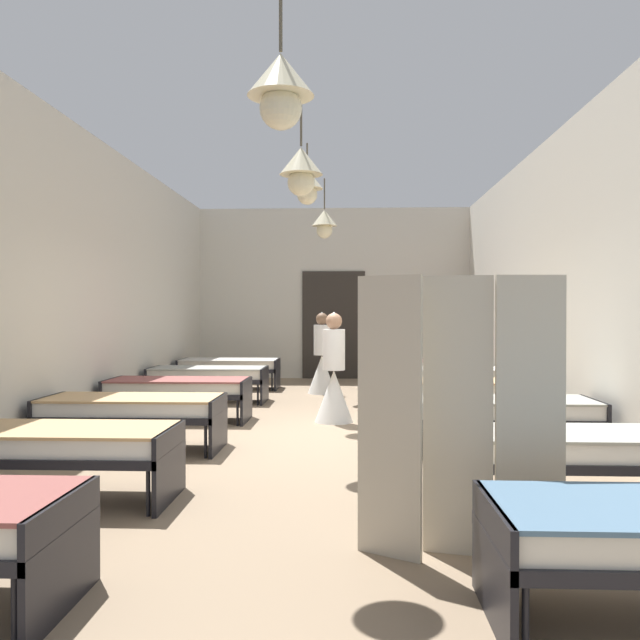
{
  "coord_description": "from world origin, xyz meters",
  "views": [
    {
      "loc": [
        0.36,
        -7.9,
        1.47
      ],
      "look_at": [
        0.0,
        0.06,
        1.39
      ],
      "focal_mm": 36.98,
      "sensor_mm": 36.0,
      "label": 1
    }
  ],
  "objects_px": {
    "bed_left_row_4": "(208,375)",
    "bed_left_row_2": "(133,409)",
    "bed_right_row_4": "(449,376)",
    "nurse_mid_aisle": "(334,383)",
    "bed_right_row_5": "(434,367)",
    "bed_right_row_3": "(470,390)",
    "privacy_screen": "(459,416)",
    "bed_left_row_1": "(53,445)",
    "bed_right_row_2": "(504,412)",
    "bed_right_row_1": "(562,449)",
    "bed_left_row_3": "(179,389)",
    "bed_left_row_5": "(229,366)",
    "nurse_near_aisle": "(322,364)"
  },
  "relations": [
    {
      "from": "bed_left_row_4",
      "to": "bed_left_row_2",
      "type": "bearing_deg",
      "value": -90.0
    },
    {
      "from": "bed_right_row_4",
      "to": "nurse_mid_aisle",
      "type": "relative_size",
      "value": 1.28
    },
    {
      "from": "bed_right_row_5",
      "to": "bed_right_row_3",
      "type": "bearing_deg",
      "value": -90.0
    },
    {
      "from": "privacy_screen",
      "to": "bed_left_row_1",
      "type": "bearing_deg",
      "value": 173.44
    },
    {
      "from": "bed_right_row_2",
      "to": "nurse_mid_aisle",
      "type": "distance_m",
      "value": 2.65
    },
    {
      "from": "bed_right_row_1",
      "to": "privacy_screen",
      "type": "relative_size",
      "value": 1.12
    },
    {
      "from": "bed_right_row_1",
      "to": "bed_left_row_2",
      "type": "xyz_separation_m",
      "value": [
        -3.94,
        1.9,
        0.0
      ]
    },
    {
      "from": "bed_left_row_1",
      "to": "bed_left_row_4",
      "type": "height_order",
      "value": "same"
    },
    {
      "from": "bed_left_row_3",
      "to": "bed_left_row_5",
      "type": "bearing_deg",
      "value": 90.0
    },
    {
      "from": "bed_left_row_3",
      "to": "bed_right_row_4",
      "type": "relative_size",
      "value": 1.0
    },
    {
      "from": "bed_left_row_3",
      "to": "bed_left_row_4",
      "type": "xyz_separation_m",
      "value": [
        0.0,
        1.9,
        0.0
      ]
    },
    {
      "from": "bed_left_row_3",
      "to": "privacy_screen",
      "type": "bearing_deg",
      "value": -58.38
    },
    {
      "from": "privacy_screen",
      "to": "bed_right_row_3",
      "type": "bearing_deg",
      "value": 91.74
    },
    {
      "from": "bed_left_row_4",
      "to": "bed_left_row_5",
      "type": "distance_m",
      "value": 1.9
    },
    {
      "from": "bed_right_row_2",
      "to": "bed_right_row_4",
      "type": "relative_size",
      "value": 1.0
    },
    {
      "from": "bed_left_row_4",
      "to": "bed_right_row_5",
      "type": "bearing_deg",
      "value": 25.76
    },
    {
      "from": "bed_left_row_1",
      "to": "bed_left_row_2",
      "type": "height_order",
      "value": "same"
    },
    {
      "from": "bed_left_row_2",
      "to": "bed_left_row_3",
      "type": "bearing_deg",
      "value": 90.0
    },
    {
      "from": "bed_right_row_2",
      "to": "privacy_screen",
      "type": "xyz_separation_m",
      "value": [
        -0.95,
        -2.95,
        0.41
      ]
    },
    {
      "from": "bed_right_row_2",
      "to": "bed_right_row_5",
      "type": "distance_m",
      "value": 5.7
    },
    {
      "from": "bed_left_row_2",
      "to": "bed_left_row_4",
      "type": "distance_m",
      "value": 3.8
    },
    {
      "from": "privacy_screen",
      "to": "bed_left_row_2",
      "type": "bearing_deg",
      "value": 148.17
    },
    {
      "from": "bed_right_row_1",
      "to": "nurse_mid_aisle",
      "type": "distance_m",
      "value": 4.23
    },
    {
      "from": "bed_right_row_5",
      "to": "bed_left_row_1",
      "type": "bearing_deg",
      "value": -117.38
    },
    {
      "from": "nurse_near_aisle",
      "to": "nurse_mid_aisle",
      "type": "distance_m",
      "value": 3.15
    },
    {
      "from": "bed_left_row_2",
      "to": "bed_right_row_5",
      "type": "distance_m",
      "value": 6.93
    },
    {
      "from": "bed_left_row_1",
      "to": "bed_left_row_5",
      "type": "bearing_deg",
      "value": 90.0
    },
    {
      "from": "bed_right_row_5",
      "to": "nurse_near_aisle",
      "type": "relative_size",
      "value": 1.28
    },
    {
      "from": "bed_left_row_4",
      "to": "bed_left_row_3",
      "type": "bearing_deg",
      "value": -90.0
    },
    {
      "from": "bed_right_row_4",
      "to": "nurse_mid_aisle",
      "type": "distance_m",
      "value": 2.62
    },
    {
      "from": "bed_right_row_1",
      "to": "bed_left_row_3",
      "type": "distance_m",
      "value": 5.47
    },
    {
      "from": "bed_right_row_2",
      "to": "bed_left_row_2",
      "type": "bearing_deg",
      "value": 180.0
    },
    {
      "from": "bed_left_row_1",
      "to": "bed_right_row_5",
      "type": "relative_size",
      "value": 1.0
    },
    {
      "from": "nurse_mid_aisle",
      "to": "privacy_screen",
      "type": "height_order",
      "value": "privacy_screen"
    },
    {
      "from": "bed_right_row_5",
      "to": "bed_left_row_5",
      "type": "bearing_deg",
      "value": 180.0
    },
    {
      "from": "bed_right_row_1",
      "to": "bed_left_row_2",
      "type": "height_order",
      "value": "same"
    },
    {
      "from": "bed_right_row_3",
      "to": "bed_left_row_1",
      "type": "bearing_deg",
      "value": -136.01
    },
    {
      "from": "bed_left_row_2",
      "to": "privacy_screen",
      "type": "distance_m",
      "value": 4.22
    },
    {
      "from": "bed_left_row_4",
      "to": "bed_right_row_2",
      "type": "bearing_deg",
      "value": -43.99
    },
    {
      "from": "bed_right_row_1",
      "to": "bed_left_row_3",
      "type": "xyz_separation_m",
      "value": [
        -3.94,
        3.8,
        0.0
      ]
    },
    {
      "from": "bed_right_row_3",
      "to": "privacy_screen",
      "type": "relative_size",
      "value": 1.12
    },
    {
      "from": "bed_right_row_2",
      "to": "bed_right_row_3",
      "type": "height_order",
      "value": "same"
    },
    {
      "from": "bed_right_row_2",
      "to": "bed_left_row_4",
      "type": "bearing_deg",
      "value": 136.01
    },
    {
      "from": "bed_right_row_2",
      "to": "bed_left_row_5",
      "type": "relative_size",
      "value": 1.0
    },
    {
      "from": "bed_left_row_1",
      "to": "bed_right_row_3",
      "type": "bearing_deg",
      "value": 43.99
    },
    {
      "from": "bed_left_row_3",
      "to": "privacy_screen",
      "type": "relative_size",
      "value": 1.12
    },
    {
      "from": "bed_left_row_1",
      "to": "bed_left_row_3",
      "type": "bearing_deg",
      "value": 90.0
    },
    {
      "from": "nurse_near_aisle",
      "to": "privacy_screen",
      "type": "height_order",
      "value": "privacy_screen"
    },
    {
      "from": "bed_left_row_5",
      "to": "nurse_near_aisle",
      "type": "bearing_deg",
      "value": -19.62
    },
    {
      "from": "bed_left_row_1",
      "to": "nurse_mid_aisle",
      "type": "xyz_separation_m",
      "value": [
        2.11,
        3.82,
        0.09
      ]
    }
  ]
}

